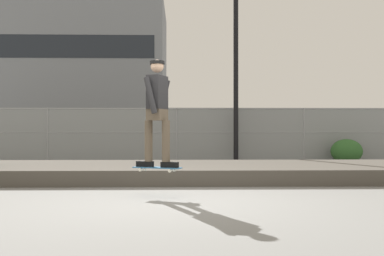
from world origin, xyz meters
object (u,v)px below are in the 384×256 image
(street_lamp, at_px, (236,43))
(shrub_left, at_px, (347,151))
(skateboard, at_px, (157,168))
(parked_car_near, at_px, (92,137))
(skater, at_px, (157,106))
(parked_car_mid, at_px, (260,137))

(street_lamp, bearing_deg, shrub_left, -2.54)
(skateboard, relative_size, parked_car_near, 0.18)
(parked_car_near, bearing_deg, skater, -74.23)
(skateboard, distance_m, skater, 1.00)
(street_lamp, distance_m, parked_car_mid, 4.88)
(parked_car_near, bearing_deg, street_lamp, -32.28)
(skater, distance_m, parked_car_near, 11.53)
(skater, distance_m, shrub_left, 9.60)
(skateboard, xyz_separation_m, shrub_left, (5.83, 7.54, -0.07))
(skateboard, relative_size, street_lamp, 0.13)
(parked_car_mid, bearing_deg, street_lamp, -111.71)
(skateboard, height_order, parked_car_mid, parked_car_mid)
(street_lamp, bearing_deg, skateboard, -106.03)
(street_lamp, relative_size, parked_car_mid, 1.43)
(skateboard, distance_m, parked_car_near, 11.52)
(skateboard, bearing_deg, parked_car_near, 105.77)
(skateboard, bearing_deg, street_lamp, 73.97)
(skateboard, distance_m, shrub_left, 9.54)
(skater, xyz_separation_m, parked_car_mid, (3.60, 11.18, -0.63))
(parked_car_mid, height_order, shrub_left, parked_car_mid)
(street_lamp, xyz_separation_m, parked_car_mid, (1.38, 3.48, -3.13))
(skateboard, xyz_separation_m, street_lamp, (2.21, 7.70, 3.50))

